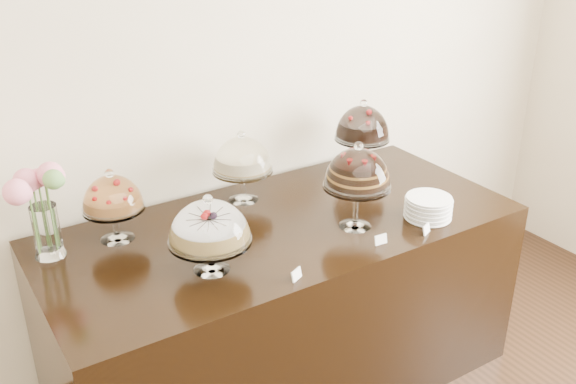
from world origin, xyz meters
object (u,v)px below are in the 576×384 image
cake_stand_cheesecake (242,158)px  cake_stand_dark_choco (363,126)px  cake_stand_choco_layer (358,171)px  cake_stand_sugar_sponge (209,226)px  flower_vase (40,201)px  display_counter (283,304)px  cake_stand_fruit_tart (112,197)px  plate_stack (428,207)px

cake_stand_cheesecake → cake_stand_dark_choco: bearing=-3.9°
cake_stand_choco_layer → cake_stand_sugar_sponge: bearing=178.8°
cake_stand_dark_choco → flower_vase: 1.65m
display_counter → cake_stand_fruit_tart: cake_stand_fruit_tart is taller
cake_stand_choco_layer → plate_stack: (0.34, -0.12, -0.22)m
display_counter → plate_stack: (0.61, -0.32, 0.50)m
cake_stand_sugar_sponge → plate_stack: (1.06, -0.13, -0.15)m
display_counter → cake_stand_cheesecake: bearing=94.9°
cake_stand_choco_layer → cake_stand_dark_choco: (0.40, 0.47, -0.00)m
flower_vase → plate_stack: size_ratio=1.92×
cake_stand_cheesecake → flower_vase: size_ratio=0.87×
cake_stand_cheesecake → cake_stand_sugar_sponge: bearing=-130.0°
cake_stand_choco_layer → flower_vase: (-1.25, 0.47, -0.01)m
cake_stand_sugar_sponge → plate_stack: size_ratio=1.56×
cake_stand_fruit_tart → flower_vase: (-0.29, 0.00, 0.05)m
cake_stand_cheesecake → cake_stand_dark_choco: cake_stand_dark_choco is taller
cake_stand_cheesecake → plate_stack: (0.63, -0.64, -0.17)m
cake_stand_fruit_tart → cake_stand_sugar_sponge: bearing=-62.2°
cake_stand_dark_choco → cake_stand_fruit_tart: 1.36m
cake_stand_choco_layer → cake_stand_fruit_tart: size_ratio=1.23×
cake_stand_choco_layer → cake_stand_dark_choco: cake_stand_dark_choco is taller
display_counter → cake_stand_fruit_tart: 0.99m
display_counter → flower_vase: bearing=164.6°
flower_vase → cake_stand_fruit_tart: bearing=-0.2°
flower_vase → cake_stand_cheesecake: bearing=3.0°
cake_stand_cheesecake → cake_stand_fruit_tart: (-0.66, -0.05, -0.02)m
cake_stand_dark_choco → flower_vase: same height
cake_stand_choco_layer → cake_stand_cheesecake: bearing=119.8°
flower_vase → plate_stack: bearing=-20.2°
display_counter → cake_stand_cheesecake: cake_stand_cheesecake is taller
display_counter → flower_vase: (-0.98, 0.27, 0.71)m
plate_stack → cake_stand_sugar_sponge: bearing=172.8°
cake_stand_choco_layer → cake_stand_cheesecake: 0.60m
display_counter → cake_stand_sugar_sponge: cake_stand_sugar_sponge is taller
cake_stand_choco_layer → plate_stack: size_ratio=1.91×
display_counter → plate_stack: plate_stack is taller
cake_stand_cheesecake → plate_stack: bearing=-45.1°
display_counter → cake_stand_choco_layer: size_ratio=5.35×
cake_stand_dark_choco → display_counter: bearing=-157.9°
cake_stand_sugar_sponge → cake_stand_choco_layer: 0.72m
cake_stand_choco_layer → cake_stand_fruit_tart: cake_stand_choco_layer is taller
cake_stand_choco_layer → flower_vase: 1.33m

